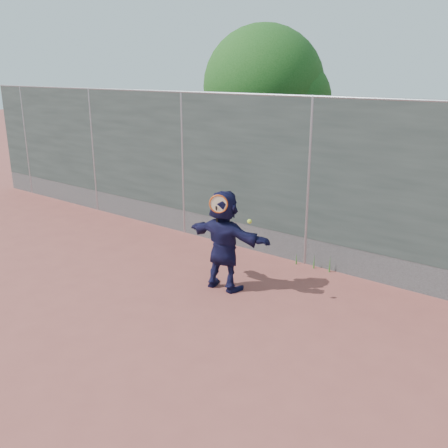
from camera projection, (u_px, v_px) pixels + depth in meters
The scene contains 6 objects.
ground at pixel (174, 340), 6.61m from camera, with size 80.00×80.00×0.00m, color #9E4C42.
player at pixel (224, 240), 7.96m from camera, with size 1.52×0.49×1.64m, color #15153B.
fence at pixel (309, 179), 8.77m from camera, with size 20.00×0.06×3.03m.
swing_action at pixel (221, 207), 7.56m from camera, with size 0.76×0.17×0.51m.
tree_left at pixel (270, 90), 12.34m from camera, with size 3.15×3.00×4.53m.
weed_clump at pixel (316, 262), 8.94m from camera, with size 0.68×0.07×0.30m.
Camera 1 is at (4.13, -4.20, 3.43)m, focal length 40.00 mm.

